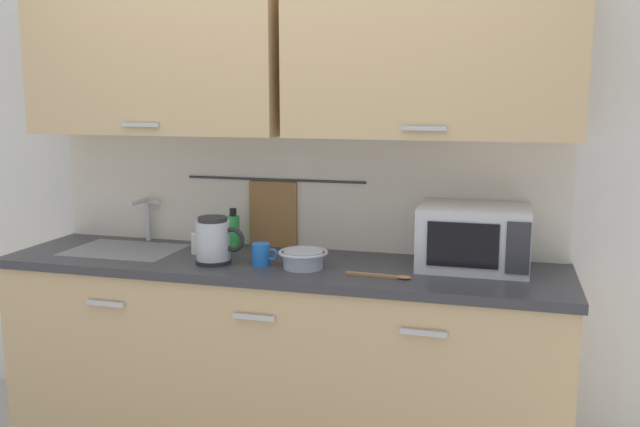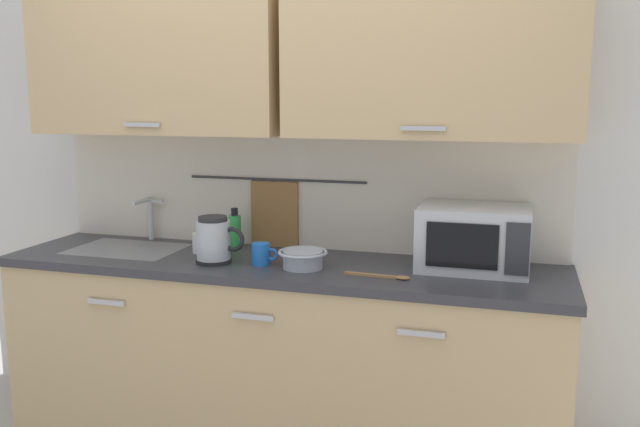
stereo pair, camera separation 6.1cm
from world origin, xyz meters
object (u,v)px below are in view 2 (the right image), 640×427
at_px(mug_near_sink, 202,243).
at_px(wooden_spoon, 385,276).
at_px(microwave, 474,238).
at_px(electric_kettle, 214,240).
at_px(mixing_bowl, 303,258).
at_px(dish_soap_bottle, 235,230).
at_px(mug_by_kettle, 261,254).

bearing_deg(mug_near_sink, wooden_spoon, -11.72).
height_order(microwave, wooden_spoon, microwave).
xyz_separation_m(electric_kettle, mug_near_sink, (-0.14, 0.16, -0.05)).
bearing_deg(mixing_bowl, mug_near_sink, 165.81).
bearing_deg(mixing_bowl, electric_kettle, -176.84).
distance_m(microwave, dish_soap_bottle, 1.14).
bearing_deg(mug_near_sink, microwave, 2.69).
xyz_separation_m(electric_kettle, wooden_spoon, (0.77, -0.03, -0.10)).
distance_m(microwave, mug_near_sink, 1.25).
bearing_deg(wooden_spoon, mixing_bowl, 172.04).
distance_m(microwave, electric_kettle, 1.12).
height_order(mug_near_sink, wooden_spoon, mug_near_sink).
distance_m(mug_by_kettle, wooden_spoon, 0.57).
bearing_deg(dish_soap_bottle, electric_kettle, -83.38).
bearing_deg(mug_by_kettle, dish_soap_bottle, 131.87).
height_order(microwave, mixing_bowl, microwave).
xyz_separation_m(mug_near_sink, mixing_bowl, (0.55, -0.14, -0.00)).
height_order(electric_kettle, mug_near_sink, electric_kettle).
xyz_separation_m(microwave, mug_by_kettle, (-0.89, -0.19, -0.09)).
bearing_deg(wooden_spoon, electric_kettle, 177.82).
xyz_separation_m(mug_near_sink, wooden_spoon, (0.92, -0.19, -0.04)).
height_order(electric_kettle, mug_by_kettle, electric_kettle).
bearing_deg(microwave, mug_near_sink, -177.31).
bearing_deg(microwave, mug_by_kettle, -167.90).
bearing_deg(mixing_bowl, mug_by_kettle, 178.34).
bearing_deg(wooden_spoon, microwave, 36.96).
xyz_separation_m(dish_soap_bottle, wooden_spoon, (0.81, -0.33, -0.08)).
relative_size(microwave, mug_by_kettle, 3.83).
bearing_deg(electric_kettle, mixing_bowl, 3.16).
bearing_deg(mug_by_kettle, microwave, 12.10).
bearing_deg(mixing_bowl, dish_soap_bottle, 147.45).
xyz_separation_m(electric_kettle, mug_by_kettle, (0.21, 0.03, -0.05)).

